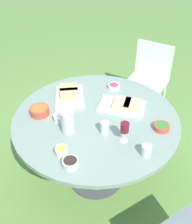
{
  "coord_description": "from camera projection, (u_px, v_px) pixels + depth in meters",
  "views": [
    {
      "loc": [
        -1.0,
        1.5,
        2.23
      ],
      "look_at": [
        0.0,
        0.0,
        0.82
      ],
      "focal_mm": 45.0,
      "sensor_mm": 36.0,
      "label": 1
    }
  ],
  "objects": [
    {
      "name": "ground_plane",
      "position": [
        96.0,
        177.0,
        2.8
      ],
      "size": [
        40.0,
        40.0,
        0.0
      ],
      "primitive_type": "plane",
      "color": "#668E42"
    },
    {
      "name": "dining_table",
      "position": [
        96.0,
        127.0,
        2.39
      ],
      "size": [
        1.39,
        1.39,
        0.76
      ],
      "color": "#4C4C51",
      "rests_on": "ground_plane"
    },
    {
      "name": "chair_near_right",
      "position": [
        149.0,
        75.0,
        3.34
      ],
      "size": [
        0.47,
        0.45,
        0.89
      ],
      "color": "white",
      "rests_on": "ground_plane"
    },
    {
      "name": "water_pitcher",
      "position": [
        68.0,
        122.0,
        2.14
      ],
      "size": [
        0.11,
        0.11,
        0.19
      ],
      "color": "silver",
      "rests_on": "dining_table"
    },
    {
      "name": "wine_glass",
      "position": [
        125.0,
        128.0,
        2.03
      ],
      "size": [
        0.06,
        0.06,
        0.17
      ],
      "color": "silver",
      "rests_on": "dining_table"
    },
    {
      "name": "platter_bread_main",
      "position": [
        125.0,
        105.0,
        2.42
      ],
      "size": [
        0.45,
        0.35,
        0.07
      ],
      "color": "white",
      "rests_on": "dining_table"
    },
    {
      "name": "platter_charcuterie",
      "position": [
        69.0,
        94.0,
        2.55
      ],
      "size": [
        0.42,
        0.44,
        0.07
      ],
      "color": "white",
      "rests_on": "dining_table"
    },
    {
      "name": "bowl_fries",
      "position": [
        61.0,
        151.0,
        1.98
      ],
      "size": [
        0.09,
        0.09,
        0.06
      ],
      "color": "beige",
      "rests_on": "dining_table"
    },
    {
      "name": "bowl_salad",
      "position": [
        161.0,
        127.0,
        2.2
      ],
      "size": [
        0.13,
        0.13,
        0.04
      ],
      "color": "#B74733",
      "rests_on": "dining_table"
    },
    {
      "name": "bowl_olives",
      "position": [
        70.0,
        163.0,
        1.9
      ],
      "size": [
        0.11,
        0.11,
        0.06
      ],
      "color": "silver",
      "rests_on": "dining_table"
    },
    {
      "name": "bowl_dip_red",
      "position": [
        114.0,
        86.0,
        2.67
      ],
      "size": [
        0.11,
        0.11,
        0.04
      ],
      "color": "white",
      "rests_on": "dining_table"
    },
    {
      "name": "bowl_dip_cream",
      "position": [
        60.0,
        117.0,
        2.28
      ],
      "size": [
        0.11,
        0.11,
        0.06
      ],
      "color": "white",
      "rests_on": "dining_table"
    },
    {
      "name": "bowl_roasted_veg",
      "position": [
        40.0,
        111.0,
        2.35
      ],
      "size": [
        0.16,
        0.16,
        0.06
      ],
      "color": "#B74733",
      "rests_on": "dining_table"
    },
    {
      "name": "cup_water_near",
      "position": [
        146.0,
        151.0,
        1.97
      ],
      "size": [
        0.07,
        0.07,
        0.09
      ],
      "color": "silver",
      "rests_on": "dining_table"
    },
    {
      "name": "cup_water_far",
      "position": [
        105.0,
        128.0,
        2.15
      ],
      "size": [
        0.06,
        0.06,
        0.11
      ],
      "color": "silver",
      "rests_on": "dining_table"
    }
  ]
}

